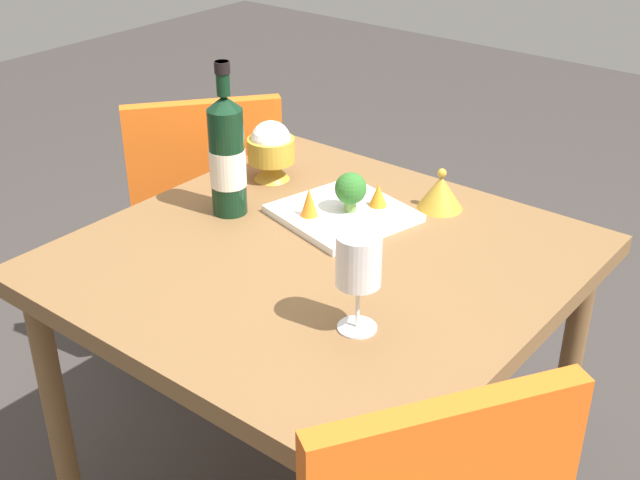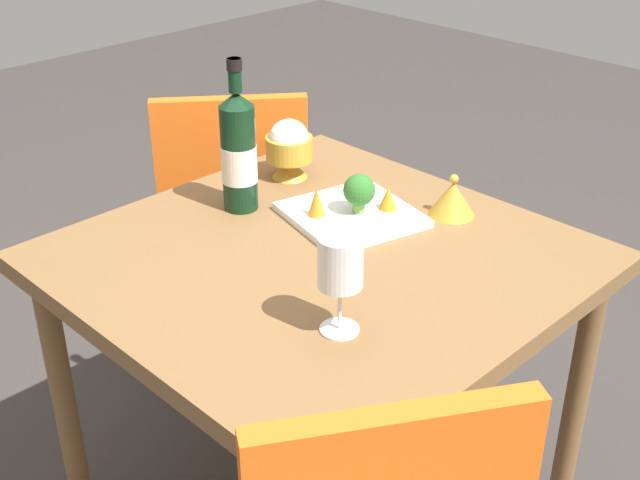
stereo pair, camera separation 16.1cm
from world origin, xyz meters
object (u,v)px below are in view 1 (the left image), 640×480
rice_bowl_lid (441,192)px  serving_plate (343,213)px  chair_near_window (206,204)px  wine_bottle (227,155)px  rice_bowl (271,149)px  broccoli_floret (351,189)px  carrot_garnish_left (309,202)px  carrot_garnish_right (378,195)px  wine_glass (359,263)px

rice_bowl_lid → serving_plate: (-0.17, 0.14, -0.03)m
chair_near_window → wine_bottle: bearing=-87.9°
rice_bowl → serving_plate: rice_bowl is taller
wine_bottle → rice_bowl_lid: (0.30, -0.34, -0.09)m
wine_bottle → chair_near_window: bearing=53.6°
serving_plate → broccoli_floret: size_ratio=3.54×
chair_near_window → carrot_garnish_left: size_ratio=13.46×
chair_near_window → carrot_garnish_right: chair_near_window is taller
chair_near_window → rice_bowl: 0.44m
rice_bowl → serving_plate: size_ratio=0.47×
carrot_garnish_left → rice_bowl: bearing=60.5°
rice_bowl_lid → carrot_garnish_right: (-0.10, 0.09, 0.00)m
wine_bottle → serving_plate: 0.27m
carrot_garnish_right → carrot_garnish_left: bearing=146.8°
rice_bowl_lid → rice_bowl: bearing=106.0°
wine_glass → serving_plate: wine_glass is taller
wine_bottle → rice_bowl: wine_bottle is taller
serving_plate → carrot_garnish_right: size_ratio=6.04×
chair_near_window → wine_bottle: 0.57m
serving_plate → carrot_garnish_left: 0.09m
broccoli_floret → carrot_garnish_left: bearing=144.0°
chair_near_window → carrot_garnish_left: (-0.21, -0.54, 0.25)m
wine_bottle → carrot_garnish_left: 0.20m
wine_bottle → rice_bowl_lid: bearing=-49.1°
rice_bowl → broccoli_floret: rice_bowl is taller
chair_near_window → broccoli_floret: 0.66m
rice_bowl_lid → broccoli_floret: (-0.16, 0.13, 0.03)m
serving_plate → carrot_garnish_left: size_ratio=4.81×
wine_glass → rice_bowl_lid: (0.49, 0.13, -0.09)m
wine_glass → serving_plate: size_ratio=0.59×
chair_near_window → wine_bottle: size_ratio=2.56×
wine_bottle → rice_bowl: bearing=13.6°
wine_bottle → rice_bowl_lid: size_ratio=3.32×
carrot_garnish_left → chair_near_window: bearing=69.0°
chair_near_window → rice_bowl: (-0.09, -0.33, 0.27)m
broccoli_floret → carrot_garnish_right: (0.06, -0.03, -0.02)m
rice_bowl → rice_bowl_lid: 0.41m
serving_plate → carrot_garnish_right: (0.07, -0.04, 0.03)m
carrot_garnish_right → rice_bowl_lid: bearing=-42.8°
rice_bowl_lid → wine_bottle: bearing=130.9°
carrot_garnish_left → wine_glass: bearing=-129.1°
broccoli_floret → carrot_garnish_right: bearing=-29.2°
rice_bowl → carrot_garnish_right: 0.30m
wine_bottle → wine_glass: size_ratio=1.85×
rice_bowl → carrot_garnish_right: size_ratio=2.82×
rice_bowl_lid → carrot_garnish_left: rice_bowl_lid is taller
chair_near_window → rice_bowl_lid: 0.76m
rice_bowl → rice_bowl_lid: size_ratio=1.42×
rice_bowl → carrot_garnish_right: bearing=-88.0°
rice_bowl_lid → broccoli_floret: 0.20m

